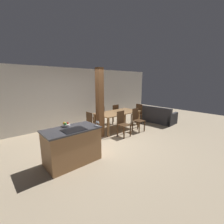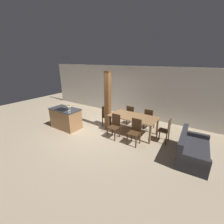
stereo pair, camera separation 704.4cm
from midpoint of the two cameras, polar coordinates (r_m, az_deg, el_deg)
The scene contains 15 objects.
ground_plane at distance 5.03m, azimuth 25.06°, elevation -13.28°, with size 16.00×16.00×0.00m, color tan.
wall_back at distance 7.09m, azimuth 30.23°, elevation 6.92°, with size 11.20×0.08×2.70m.
kitchen_island at distance 4.68m, azimuth 6.92°, elevation -7.37°, with size 1.38×0.78×0.93m.
fruit_bowl at distance 4.70m, azimuth 8.35°, elevation -0.54°, with size 0.21×0.21×0.11m.
wine_glass_near at distance 3.96m, azimuth 13.18°, elevation -3.70°, with size 0.06×0.06×0.15m.
wine_glass_middle at distance 4.03m, azimuth 13.57°, elevation -3.33°, with size 0.06×0.06×0.15m.
dining_table at distance 5.40m, azimuth 41.54°, elevation -6.13°, with size 1.99×1.01×0.78m.
dining_chair_near_left at distance 4.74m, azimuth 36.70°, elevation -10.48°, with size 0.40×0.40×0.97m.
dining_chair_near_right at distance 4.93m, azimuth 47.17°, elevation -12.03°, with size 0.40×0.40×0.97m.
dining_chair_far_left at distance 6.08m, azimuth 36.32°, elevation -4.33°, with size 0.40×0.40×0.97m.
dining_chair_far_right at distance 6.22m, azimuth 44.46°, elevation -5.75°, with size 0.40×0.40×0.97m.
dining_chair_head_end at distance 5.39m, azimuth 26.79°, elevation -5.23°, with size 0.40×0.40×0.97m.
dining_chair_foot_end at distance 5.87m, azimuth 54.41°, elevation -9.75°, with size 0.40×0.40×0.97m.
couch at distance 5.99m, azimuth 64.49°, elevation -14.95°, with size 0.95×1.72×0.84m.
timber_post at distance 4.93m, azimuth 30.51°, elevation 1.67°, with size 0.23×0.23×2.58m.
Camera 2 is at (3.84, -4.69, 3.02)m, focal length 24.00 mm.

